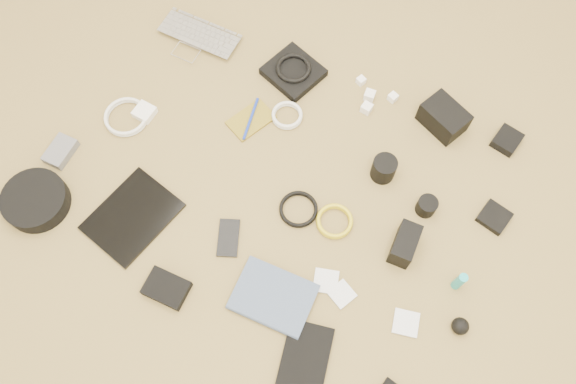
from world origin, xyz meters
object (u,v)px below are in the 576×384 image
at_px(phone, 228,238).
at_px(dslr_camera, 444,118).
at_px(paperback, 261,324).
at_px(laptop, 194,43).
at_px(headphone_case, 36,200).
at_px(tablet, 132,216).

bearing_deg(phone, dslr_camera, 33.03).
bearing_deg(paperback, laptop, 38.29).
height_order(laptop, headphone_case, headphone_case).
distance_m(tablet, paperback, 0.51).
distance_m(dslr_camera, paperback, 0.87).
xyz_separation_m(tablet, paperback, (0.50, -0.11, 0.01)).
height_order(laptop, paperback, same).
height_order(dslr_camera, tablet, dslr_camera).
bearing_deg(dslr_camera, headphone_case, -117.39).
distance_m(laptop, headphone_case, 0.74).
distance_m(phone, paperback, 0.28).
bearing_deg(tablet, headphone_case, -149.58).
xyz_separation_m(dslr_camera, phone, (-0.43, -0.66, -0.04)).
xyz_separation_m(laptop, phone, (0.45, -0.57, -0.01)).
distance_m(laptop, phone, 0.73).
bearing_deg(tablet, laptop, 116.27).
relative_size(dslr_camera, paperback, 0.64).
bearing_deg(headphone_case, laptop, 80.81).
relative_size(phone, paperback, 0.53).
height_order(phone, headphone_case, headphone_case).
height_order(laptop, phone, laptop).
relative_size(phone, headphone_case, 0.60).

